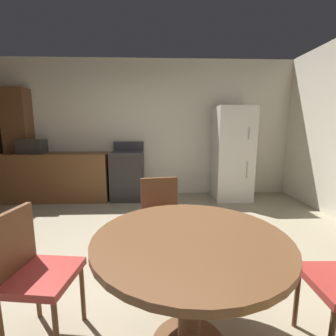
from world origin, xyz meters
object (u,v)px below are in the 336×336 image
at_px(oven_range, 128,175).
at_px(refrigerator, 232,154).
at_px(dining_table, 190,262).
at_px(chair_west, 32,268).
at_px(chair_north, 161,216).
at_px(microwave, 32,146).

distance_m(oven_range, refrigerator, 2.05).
relative_size(dining_table, chair_west, 1.29).
distance_m(refrigerator, chair_north, 2.64).
height_order(refrigerator, chair_north, refrigerator).
bearing_deg(refrigerator, chair_west, -125.83).
height_order(microwave, dining_table, microwave).
bearing_deg(chair_west, chair_north, 53.23).
relative_size(microwave, chair_west, 0.51).
distance_m(microwave, chair_west, 3.52).
bearing_deg(dining_table, microwave, 128.11).
relative_size(refrigerator, chair_west, 2.02).
bearing_deg(dining_table, chair_north, 99.24).
relative_size(refrigerator, dining_table, 1.56).
relative_size(oven_range, chair_west, 1.26).
bearing_deg(chair_west, microwave, 123.77).
relative_size(refrigerator, microwave, 4.00).
bearing_deg(chair_north, refrigerator, 138.65).
height_order(oven_range, refrigerator, refrigerator).
bearing_deg(dining_table, oven_range, 103.60).
distance_m(oven_range, chair_north, 2.35).
distance_m(oven_range, chair_west, 3.13).
distance_m(chair_north, chair_west, 1.19).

